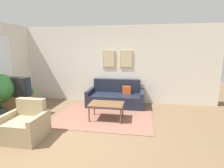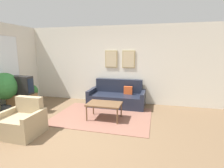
{
  "view_description": "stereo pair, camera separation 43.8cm",
  "coord_description": "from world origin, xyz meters",
  "px_view_note": "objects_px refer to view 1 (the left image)",
  "views": [
    {
      "loc": [
        1.42,
        -3.26,
        1.85
      ],
      "look_at": [
        0.56,
        1.87,
        0.85
      ],
      "focal_mm": 28.0,
      "sensor_mm": 36.0,
      "label": 1
    },
    {
      "loc": [
        1.85,
        -3.17,
        1.85
      ],
      "look_at": [
        0.56,
        1.87,
        0.85
      ],
      "focal_mm": 28.0,
      "sensor_mm": 36.0,
      "label": 2
    }
  ],
  "objects_px": {
    "potted_plant_tall": "(0,89)",
    "tv": "(18,87)",
    "couch": "(116,97)",
    "coffee_table": "(107,105)",
    "armchair": "(25,126)"
  },
  "relations": [
    {
      "from": "couch",
      "to": "potted_plant_tall",
      "type": "relative_size",
      "value": 1.54
    },
    {
      "from": "coffee_table",
      "to": "tv",
      "type": "bearing_deg",
      "value": -178.43
    },
    {
      "from": "potted_plant_tall",
      "to": "coffee_table",
      "type": "bearing_deg",
      "value": 5.41
    },
    {
      "from": "coffee_table",
      "to": "couch",
      "type": "bearing_deg",
      "value": 87.17
    },
    {
      "from": "armchair",
      "to": "couch",
      "type": "bearing_deg",
      "value": 60.49
    },
    {
      "from": "coffee_table",
      "to": "armchair",
      "type": "distance_m",
      "value": 1.99
    },
    {
      "from": "coffee_table",
      "to": "tv",
      "type": "relative_size",
      "value": 1.35
    },
    {
      "from": "couch",
      "to": "armchair",
      "type": "relative_size",
      "value": 2.29
    },
    {
      "from": "coffee_table",
      "to": "potted_plant_tall",
      "type": "bearing_deg",
      "value": -174.59
    },
    {
      "from": "tv",
      "to": "coffee_table",
      "type": "bearing_deg",
      "value": 1.57
    },
    {
      "from": "couch",
      "to": "armchair",
      "type": "distance_m",
      "value": 3.02
    },
    {
      "from": "couch",
      "to": "armchair",
      "type": "height_order",
      "value": "couch"
    },
    {
      "from": "potted_plant_tall",
      "to": "tv",
      "type": "bearing_deg",
      "value": 28.69
    },
    {
      "from": "armchair",
      "to": "coffee_table",
      "type": "bearing_deg",
      "value": 42.21
    },
    {
      "from": "couch",
      "to": "tv",
      "type": "relative_size",
      "value": 2.79
    }
  ]
}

